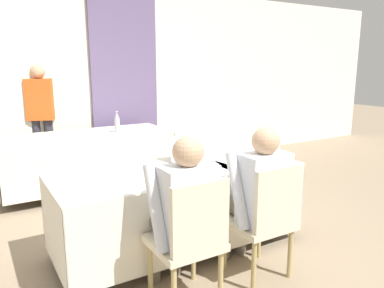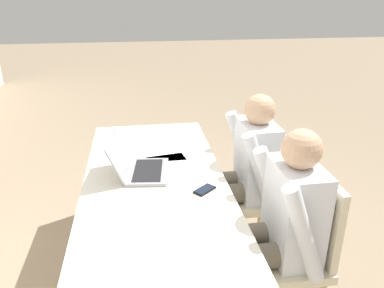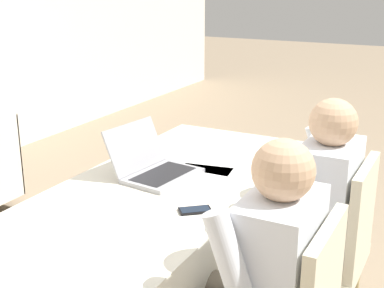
# 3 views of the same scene
# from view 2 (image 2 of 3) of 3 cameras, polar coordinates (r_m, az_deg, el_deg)

# --- Properties ---
(ground_plane) EXTENTS (24.00, 24.00, 0.00)m
(ground_plane) POSITION_cam_2_polar(r_m,az_deg,el_deg) (2.58, -4.90, -20.83)
(ground_plane) COLOR gray
(conference_table_near) EXTENTS (2.09, 0.83, 0.73)m
(conference_table_near) POSITION_cam_2_polar(r_m,az_deg,el_deg) (2.23, -5.39, -10.29)
(conference_table_near) COLOR silver
(conference_table_near) RESTS_ON ground_plane
(laptop) EXTENTS (0.39, 0.37, 0.23)m
(laptop) POSITION_cam_2_polar(r_m,az_deg,el_deg) (2.28, -8.02, -3.44)
(laptop) COLOR #99999E
(laptop) RESTS_ON conference_table_near
(cell_phone) EXTENTS (0.13, 0.14, 0.01)m
(cell_phone) POSITION_cam_2_polar(r_m,az_deg,el_deg) (2.09, 1.93, -7.00)
(cell_phone) COLOR black
(cell_phone) RESTS_ON conference_table_near
(paper_beside_laptop) EXTENTS (0.24, 0.31, 0.00)m
(paper_beside_laptop) POSITION_cam_2_polar(r_m,az_deg,el_deg) (2.64, -11.07, -0.92)
(paper_beside_laptop) COLOR white
(paper_beside_laptop) RESTS_ON conference_table_near
(paper_centre_table) EXTENTS (0.26, 0.33, 0.00)m
(paper_centre_table) POSITION_cam_2_polar(r_m,az_deg,el_deg) (2.43, -4.23, -2.72)
(paper_centre_table) COLOR white
(paper_centre_table) RESTS_ON conference_table_near
(paper_left_edge) EXTENTS (0.21, 0.30, 0.00)m
(paper_left_edge) POSITION_cam_2_polar(r_m,az_deg,el_deg) (2.53, -3.79, -1.63)
(paper_left_edge) COLOR white
(paper_left_edge) RESTS_ON conference_table_near
(chair_near_left) EXTENTS (0.44, 0.44, 0.89)m
(chair_near_left) POSITION_cam_2_polar(r_m,az_deg,el_deg) (2.16, 15.35, -14.55)
(chair_near_left) COLOR tan
(chair_near_left) RESTS_ON ground_plane
(chair_near_right) EXTENTS (0.44, 0.44, 0.89)m
(chair_near_right) POSITION_cam_2_polar(r_m,az_deg,el_deg) (2.66, 10.02, -6.48)
(chair_near_right) COLOR tan
(chair_near_right) RESTS_ON ground_plane
(person_checkered_shirt) EXTENTS (0.50, 0.52, 1.15)m
(person_checkered_shirt) POSITION_cam_2_polar(r_m,az_deg,el_deg) (2.03, 13.11, -11.38)
(person_checkered_shirt) COLOR #665B4C
(person_checkered_shirt) RESTS_ON ground_plane
(person_white_shirt) EXTENTS (0.50, 0.52, 1.15)m
(person_white_shirt) POSITION_cam_2_polar(r_m,az_deg,el_deg) (2.55, 8.06, -3.54)
(person_white_shirt) COLOR #665B4C
(person_white_shirt) RESTS_ON ground_plane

